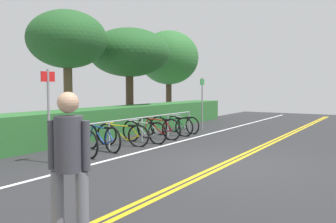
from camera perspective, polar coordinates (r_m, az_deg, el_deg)
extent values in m
cube|color=#2B2B2D|center=(8.63, 9.08, -8.43)|extent=(35.35, 11.66, 0.05)
cube|color=gold|center=(8.60, 9.58, -8.30)|extent=(31.82, 0.10, 0.00)
cube|color=gold|center=(8.66, 8.59, -8.20)|extent=(31.82, 0.10, 0.00)
cube|color=white|center=(9.93, -5.25, -6.61)|extent=(31.82, 0.12, 0.00)
cylinder|color=#9EA0A5|center=(9.45, -15.87, -4.82)|extent=(0.05, 0.05, 0.80)
cylinder|color=#9EA0A5|center=(10.60, -9.36, -3.79)|extent=(0.05, 0.05, 0.80)
cylinder|color=#9EA0A5|center=(11.86, -4.18, -2.93)|extent=(0.05, 0.05, 0.80)
cylinder|color=#9EA0A5|center=(13.20, -0.04, -2.22)|extent=(0.05, 0.05, 0.80)
cylinder|color=#9EA0A5|center=(14.60, 3.32, -1.63)|extent=(0.05, 0.05, 0.80)
cylinder|color=#9EA0A5|center=(11.82, -4.19, -1.00)|extent=(6.50, 0.04, 0.04)
torus|color=black|center=(10.17, -15.51, -4.49)|extent=(0.20, 0.76, 0.76)
torus|color=black|center=(9.38, -12.40, -5.14)|extent=(0.20, 0.76, 0.76)
cylinder|color=yellow|center=(9.86, -14.42, -4.22)|extent=(0.14, 0.55, 0.52)
cylinder|color=yellow|center=(9.77, -14.24, -2.93)|extent=(0.16, 0.65, 0.07)
cylinder|color=yellow|center=(9.59, -13.35, -4.53)|extent=(0.07, 0.16, 0.47)
cylinder|color=yellow|center=(9.53, -12.98, -5.49)|extent=(0.10, 0.35, 0.19)
cylinder|color=yellow|center=(9.44, -12.78, -4.17)|extent=(0.08, 0.24, 0.32)
cylinder|color=yellow|center=(10.11, -15.39, -3.58)|extent=(0.06, 0.14, 0.34)
cube|color=black|center=(9.50, -13.16, -3.03)|extent=(0.12, 0.21, 0.05)
cylinder|color=yellow|center=(10.04, -15.27, -2.38)|extent=(0.46, 0.11, 0.03)
torus|color=black|center=(10.88, -12.18, -3.90)|extent=(0.22, 0.75, 0.75)
torus|color=black|center=(10.01, -8.80, -4.54)|extent=(0.22, 0.75, 0.75)
cylinder|color=#1947B7|center=(10.54, -10.99, -3.66)|extent=(0.17, 0.60, 0.51)
cylinder|color=#1947B7|center=(10.46, -10.79, -2.47)|extent=(0.20, 0.72, 0.07)
cylinder|color=#1947B7|center=(10.25, -9.83, -3.96)|extent=(0.07, 0.18, 0.46)
cylinder|color=#1947B7|center=(10.18, -9.43, -4.86)|extent=(0.12, 0.39, 0.19)
cylinder|color=#1947B7|center=(10.09, -9.21, -3.63)|extent=(0.09, 0.27, 0.32)
cylinder|color=#1947B7|center=(10.82, -12.04, -3.07)|extent=(0.07, 0.15, 0.34)
cube|color=black|center=(10.16, -9.62, -2.57)|extent=(0.12, 0.21, 0.05)
cylinder|color=#1947B7|center=(10.75, -11.90, -1.95)|extent=(0.45, 0.13, 0.03)
torus|color=black|center=(11.40, -9.70, -3.62)|extent=(0.20, 0.71, 0.71)
torus|color=black|center=(10.91, -4.71, -3.92)|extent=(0.20, 0.71, 0.71)
cylinder|color=yellow|center=(11.20, -7.88, -3.32)|extent=(0.16, 0.62, 0.49)
cylinder|color=yellow|center=(11.14, -7.57, -2.25)|extent=(0.18, 0.74, 0.07)
cylinder|color=yellow|center=(11.03, -6.18, -3.50)|extent=(0.07, 0.18, 0.44)
cylinder|color=yellow|center=(11.00, -5.61, -4.25)|extent=(0.11, 0.39, 0.18)
cylinder|color=yellow|center=(10.94, -5.29, -3.17)|extent=(0.09, 0.27, 0.30)
cylinder|color=yellow|center=(11.36, -9.47, -2.86)|extent=(0.06, 0.15, 0.32)
cube|color=black|center=(10.97, -5.86, -2.26)|extent=(0.12, 0.21, 0.05)
cylinder|color=yellow|center=(11.31, -9.24, -1.83)|extent=(0.46, 0.12, 0.03)
torus|color=black|center=(12.08, -5.89, -3.10)|extent=(0.09, 0.74, 0.74)
torus|color=black|center=(11.40, -1.70, -3.50)|extent=(0.09, 0.74, 0.74)
cylinder|color=silver|center=(11.80, -4.37, -2.84)|extent=(0.07, 0.63, 0.51)
cylinder|color=silver|center=(11.74, -4.11, -1.79)|extent=(0.08, 0.75, 0.07)
cylinder|color=silver|center=(11.58, -2.94, -3.05)|extent=(0.05, 0.18, 0.45)
cylinder|color=silver|center=(11.52, -2.47, -3.81)|extent=(0.06, 0.40, 0.19)
cylinder|color=silver|center=(11.45, -2.19, -2.74)|extent=(0.05, 0.27, 0.31)
cylinder|color=silver|center=(12.02, -5.69, -2.36)|extent=(0.04, 0.15, 0.34)
cube|color=black|center=(11.51, -2.67, -1.83)|extent=(0.09, 0.20, 0.05)
cylinder|color=silver|center=(11.97, -5.50, -1.37)|extent=(0.46, 0.05, 0.03)
torus|color=black|center=(12.87, -3.61, -2.60)|extent=(0.07, 0.76, 0.76)
torus|color=black|center=(12.25, 0.54, -2.92)|extent=(0.07, 0.76, 0.76)
cylinder|color=red|center=(12.62, -2.10, -2.32)|extent=(0.05, 0.63, 0.52)
cylinder|color=red|center=(12.56, -1.84, -1.29)|extent=(0.05, 0.75, 0.07)
cylinder|color=red|center=(12.41, -0.68, -2.50)|extent=(0.04, 0.18, 0.47)
cylinder|color=red|center=(12.37, -0.22, -3.23)|extent=(0.04, 0.40, 0.19)
cylinder|color=red|center=(12.30, 0.06, -2.19)|extent=(0.04, 0.27, 0.32)
cylinder|color=red|center=(12.82, -3.41, -1.87)|extent=(0.04, 0.14, 0.35)
cube|color=black|center=(12.35, -0.41, -1.32)|extent=(0.08, 0.20, 0.05)
cylinder|color=red|center=(12.76, -3.22, -0.91)|extent=(0.46, 0.03, 0.03)
torus|color=black|center=(13.64, -1.53, -2.27)|extent=(0.11, 0.74, 0.74)
torus|color=black|center=(13.15, 2.59, -2.50)|extent=(0.11, 0.74, 0.74)
cylinder|color=#198C38|center=(13.44, -0.02, -2.00)|extent=(0.08, 0.62, 0.51)
cylinder|color=#198C38|center=(13.39, 0.25, -1.07)|extent=(0.09, 0.74, 0.07)
cylinder|color=#198C38|center=(13.28, 1.39, -2.15)|extent=(0.05, 0.18, 0.45)
cylinder|color=#198C38|center=(13.24, 1.85, -2.79)|extent=(0.07, 0.39, 0.19)
cylinder|color=#198C38|center=(13.19, 2.13, -1.85)|extent=(0.06, 0.27, 0.31)
cylinder|color=#198C38|center=(13.60, -1.33, -1.60)|extent=(0.05, 0.14, 0.34)
cube|color=black|center=(13.22, 1.66, -1.07)|extent=(0.09, 0.21, 0.05)
cylinder|color=#198C38|center=(13.55, -1.13, -0.72)|extent=(0.46, 0.06, 0.03)
torus|color=black|center=(14.58, 0.93, -1.95)|extent=(0.22, 0.69, 0.70)
torus|color=black|center=(13.88, 3.91, -2.26)|extent=(0.22, 0.69, 0.70)
cylinder|color=silver|center=(14.30, 2.01, -1.74)|extent=(0.18, 0.57, 0.48)
cylinder|color=silver|center=(14.24, 2.21, -0.93)|extent=(0.20, 0.68, 0.07)
cylinder|color=silver|center=(14.07, 3.03, -1.91)|extent=(0.08, 0.17, 0.43)
cylinder|color=silver|center=(14.01, 3.36, -2.49)|extent=(0.12, 0.37, 0.18)
cylinder|color=silver|center=(13.94, 3.57, -1.66)|extent=(0.10, 0.25, 0.30)
cylinder|color=silver|center=(14.53, 1.07, -1.37)|extent=(0.07, 0.14, 0.32)
cube|color=black|center=(14.00, 3.23, -0.95)|extent=(0.13, 0.21, 0.05)
cylinder|color=silver|center=(14.47, 1.21, -0.58)|extent=(0.45, 0.14, 0.03)
cylinder|color=slate|center=(4.26, -13.44, -15.06)|extent=(0.14, 0.14, 0.88)
cylinder|color=slate|center=(4.37, -17.11, -14.62)|extent=(0.14, 0.14, 0.88)
cylinder|color=#3F3F47|center=(4.13, -15.49, -4.98)|extent=(0.32, 0.32, 0.62)
sphere|color=tan|center=(4.09, -15.61, 1.38)|extent=(0.24, 0.24, 0.24)
cylinder|color=#3F3F47|center=(4.06, -12.89, -5.30)|extent=(0.09, 0.09, 0.55)
cylinder|color=#3F3F47|center=(4.22, -17.98, -5.04)|extent=(0.09, 0.09, 0.55)
cylinder|color=gray|center=(8.98, -18.43, -0.71)|extent=(0.06, 0.06, 2.24)
cube|color=red|center=(8.96, -18.56, 5.29)|extent=(0.36, 0.08, 0.24)
cylinder|color=gray|center=(14.96, 5.46, 1.17)|extent=(0.06, 0.06, 2.20)
cube|color=#198C33|center=(14.94, 5.48, 4.69)|extent=(0.36, 0.05, 0.24)
cube|color=#2D6B30|center=(14.28, -7.35, -1.31)|extent=(15.50, 1.38, 1.04)
cylinder|color=brown|center=(13.62, -15.57, 1.61)|extent=(0.32, 0.32, 2.60)
ellipsoid|color=#235626|center=(13.72, -15.74, 10.99)|extent=(2.88, 2.88, 2.09)
cylinder|color=#473323|center=(15.99, -6.11, 1.65)|extent=(0.34, 0.34, 2.37)
ellipsoid|color=#235626|center=(16.05, -6.17, 9.30)|extent=(3.56, 3.56, 2.12)
cylinder|color=#473323|center=(20.09, 0.12, 1.76)|extent=(0.31, 0.31, 2.11)
ellipsoid|color=#2D6B30|center=(20.15, 0.12, 8.56)|extent=(3.31, 3.31, 2.97)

